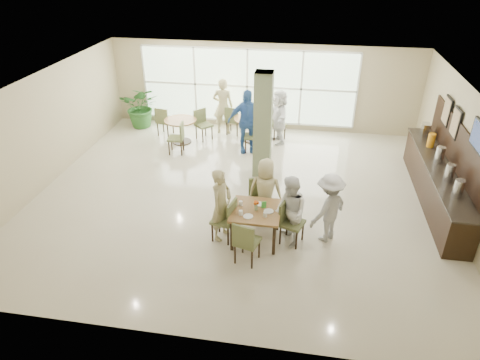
% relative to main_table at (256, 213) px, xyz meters
% --- Properties ---
extents(ground, '(10.00, 10.00, 0.00)m').
position_rel_main_table_xyz_m(ground, '(-0.62, 1.76, -0.66)').
color(ground, beige).
rests_on(ground, ground).
extents(room_shell, '(10.00, 10.00, 10.00)m').
position_rel_main_table_xyz_m(room_shell, '(-0.62, 1.76, 1.04)').
color(room_shell, white).
rests_on(room_shell, ground).
extents(window_bank, '(7.00, 0.04, 7.00)m').
position_rel_main_table_xyz_m(window_bank, '(-1.12, 6.22, 0.74)').
color(window_bank, silver).
rests_on(window_bank, ground).
extents(column, '(0.45, 0.45, 2.80)m').
position_rel_main_table_xyz_m(column, '(-0.22, 2.96, 0.74)').
color(column, '#717E57').
rests_on(column, ground).
extents(main_table, '(1.01, 1.01, 0.75)m').
position_rel_main_table_xyz_m(main_table, '(0.00, 0.00, 0.00)').
color(main_table, brown).
rests_on(main_table, ground).
extents(round_table_left, '(1.00, 1.00, 0.75)m').
position_rel_main_table_xyz_m(round_table_left, '(-2.96, 4.62, -0.11)').
color(round_table_left, brown).
rests_on(round_table_left, ground).
extents(round_table_right, '(1.19, 1.19, 0.75)m').
position_rel_main_table_xyz_m(round_table_right, '(-0.77, 5.12, -0.07)').
color(round_table_right, brown).
rests_on(round_table_right, ground).
extents(chairs_main_table, '(1.98, 2.07, 0.95)m').
position_rel_main_table_xyz_m(chairs_main_table, '(0.00, 0.01, -0.19)').
color(chairs_main_table, '#525A31').
rests_on(chairs_main_table, ground).
extents(chairs_table_left, '(1.91, 1.79, 0.95)m').
position_rel_main_table_xyz_m(chairs_table_left, '(-2.95, 4.63, -0.19)').
color(chairs_table_left, '#525A31').
rests_on(chairs_table_left, ground).
extents(chairs_table_right, '(2.00, 1.72, 0.95)m').
position_rel_main_table_xyz_m(chairs_table_right, '(-0.72, 5.12, -0.19)').
color(chairs_table_right, '#525A31').
rests_on(chairs_table_right, ground).
extents(tabletop_clutter, '(0.74, 0.69, 0.21)m').
position_rel_main_table_xyz_m(tabletop_clutter, '(-0.02, -0.04, 0.15)').
color(tabletop_clutter, white).
rests_on(tabletop_clutter, main_table).
extents(buffet_counter, '(0.64, 4.70, 1.95)m').
position_rel_main_table_xyz_m(buffet_counter, '(4.07, 2.27, -0.11)').
color(buffet_counter, black).
rests_on(buffet_counter, ground).
extents(framed_art_a, '(0.05, 0.55, 0.70)m').
position_rel_main_table_xyz_m(framed_art_a, '(4.32, 2.76, 1.19)').
color(framed_art_a, black).
rests_on(framed_art_a, ground).
extents(framed_art_b, '(0.05, 0.55, 0.70)m').
position_rel_main_table_xyz_m(framed_art_b, '(4.32, 3.56, 1.19)').
color(framed_art_b, black).
rests_on(framed_art_b, ground).
extents(potted_plant, '(1.42, 1.42, 1.42)m').
position_rel_main_table_xyz_m(potted_plant, '(-4.62, 5.67, 0.05)').
color(potted_plant, '#295E25').
rests_on(potted_plant, ground).
extents(teen_left, '(0.56, 0.68, 1.60)m').
position_rel_main_table_xyz_m(teen_left, '(-0.72, -0.01, 0.14)').
color(teen_left, tan).
rests_on(teen_left, ground).
extents(teen_far, '(0.76, 0.44, 1.52)m').
position_rel_main_table_xyz_m(teen_far, '(0.11, 0.76, 0.10)').
color(teen_far, tan).
rests_on(teen_far, ground).
extents(teen_right, '(0.84, 0.92, 1.54)m').
position_rel_main_table_xyz_m(teen_right, '(0.70, 0.00, 0.11)').
color(teen_right, white).
rests_on(teen_right, ground).
extents(teen_standing, '(1.07, 1.13, 1.54)m').
position_rel_main_table_xyz_m(teen_standing, '(1.47, 0.28, 0.11)').
color(teen_standing, '#ACADAF').
rests_on(teen_standing, ground).
extents(adult_a, '(1.25, 0.92, 1.90)m').
position_rel_main_table_xyz_m(adult_a, '(-0.85, 4.31, 0.29)').
color(adult_a, '#3A68B0').
rests_on(adult_a, ground).
extents(adult_b, '(1.16, 1.69, 1.67)m').
position_rel_main_table_xyz_m(adult_b, '(0.03, 5.13, 0.17)').
color(adult_b, white).
rests_on(adult_b, ground).
extents(adult_standing, '(0.68, 0.46, 1.82)m').
position_rel_main_table_xyz_m(adult_standing, '(-1.81, 5.57, 0.25)').
color(adult_standing, tan).
rests_on(adult_standing, ground).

